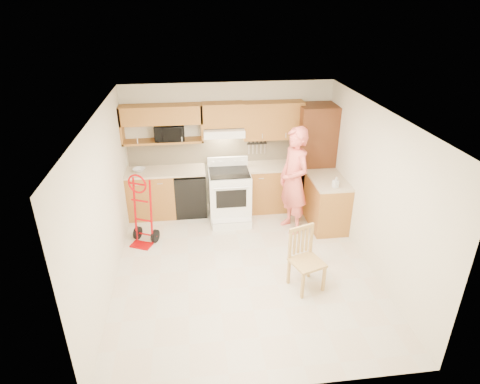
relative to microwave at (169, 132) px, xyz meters
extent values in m
cube|color=beige|center=(1.13, -2.08, -1.65)|extent=(4.00, 4.50, 0.02)
cube|color=white|center=(1.13, -2.08, 0.87)|extent=(4.00, 4.50, 0.02)
cube|color=beige|center=(1.13, 0.17, -0.39)|extent=(4.00, 0.02, 2.50)
cube|color=beige|center=(1.13, -4.34, -0.39)|extent=(4.00, 0.02, 2.50)
cube|color=beige|center=(-0.88, -2.08, -0.39)|extent=(0.02, 4.50, 2.50)
cube|color=beige|center=(3.14, -2.08, -0.39)|extent=(0.02, 4.50, 2.50)
cube|color=beige|center=(1.13, 0.15, -0.44)|extent=(3.92, 0.03, 0.55)
cube|color=#995E31|center=(-0.42, -0.14, -1.19)|extent=(0.90, 0.60, 0.90)
cube|color=black|center=(0.33, -0.14, -1.22)|extent=(0.60, 0.60, 0.85)
cube|color=#995E31|center=(1.96, -0.14, -1.19)|extent=(1.14, 0.60, 0.90)
cube|color=beige|center=(-0.12, -0.13, -0.72)|extent=(1.50, 0.63, 0.04)
cube|color=beige|center=(1.96, -0.13, -0.72)|extent=(1.14, 0.63, 0.04)
cube|color=#995E31|center=(2.83, -0.94, -1.19)|extent=(0.60, 1.00, 0.90)
cube|color=beige|center=(2.83, -0.94, -0.72)|extent=(0.63, 1.00, 0.04)
cube|color=#4F2810|center=(2.78, -0.14, -0.59)|extent=(0.70, 0.60, 2.10)
cube|color=#995E31|center=(-0.12, 0.00, 0.34)|extent=(1.50, 0.33, 0.34)
cube|color=#995E31|center=(-0.12, 0.00, -0.17)|extent=(1.50, 0.33, 0.04)
cube|color=#995E31|center=(1.01, 0.00, 0.30)|extent=(0.76, 0.33, 0.44)
cube|color=#995E31|center=(1.96, 0.00, 0.16)|extent=(1.14, 0.33, 0.70)
cube|color=white|center=(1.01, -0.06, -0.01)|extent=(0.76, 0.46, 0.14)
imported|color=black|center=(0.00, 0.00, 0.00)|extent=(0.56, 0.39, 0.30)
imported|color=#E66359|center=(2.16, -1.01, -0.66)|extent=(0.66, 0.82, 1.96)
imported|color=white|center=(2.83, -1.27, -0.61)|extent=(0.11, 0.11, 0.19)
imported|color=white|center=(-0.61, -0.14, -0.67)|extent=(0.29, 0.29, 0.06)
camera|label=1|loc=(0.41, -7.34, 2.28)|focal=30.23mm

